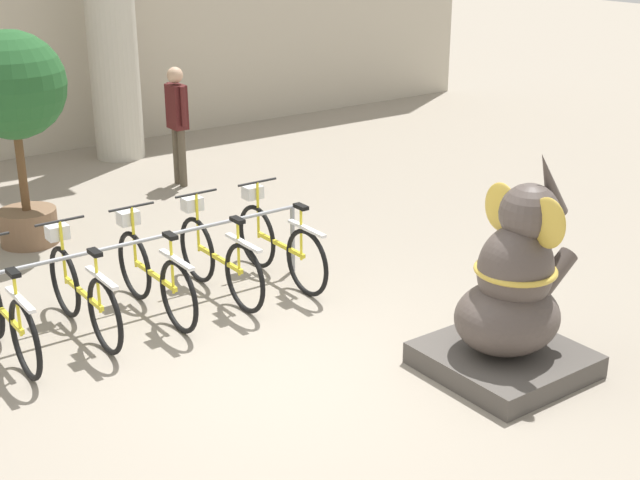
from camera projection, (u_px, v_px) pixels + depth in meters
name	position (u px, v px, depth m)	size (l,w,h in m)	color
ground_plane	(292.00, 376.00, 7.67)	(60.00, 60.00, 0.00)	gray
bike_rack	(148.00, 254.00, 8.74)	(3.54, 0.05, 0.77)	gray
bicycle_0	(5.00, 313.00, 7.89)	(0.48, 1.68, 1.01)	black
bicycle_1	(82.00, 291.00, 8.33)	(0.48, 1.68, 1.01)	black
bicycle_2	(154.00, 274.00, 8.73)	(0.48, 1.68, 1.01)	black
bicycle_3	(218.00, 257.00, 9.14)	(0.48, 1.68, 1.01)	black
bicycle_4	(279.00, 243.00, 9.53)	(0.48, 1.68, 1.01)	black
elephant_statue	(512.00, 300.00, 7.57)	(1.24, 1.24, 1.95)	#4C4742
person_pedestrian	(177.00, 115.00, 12.62)	(0.23, 0.47, 1.71)	brown
potted_tree	(13.00, 99.00, 10.11)	(1.24, 1.24, 2.53)	brown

